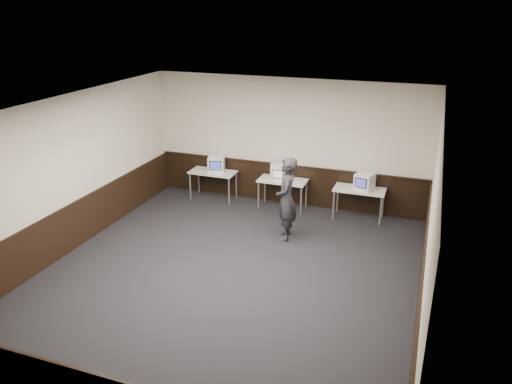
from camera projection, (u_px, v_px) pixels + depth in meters
floor at (227, 277)px, 9.48m from camera, size 8.00×8.00×0.00m
ceiling at (222, 110)px, 8.33m from camera, size 8.00×8.00×0.00m
back_wall at (288, 143)px, 12.42m from camera, size 7.00×0.00×7.00m
front_wall at (79, 328)px, 5.40m from camera, size 7.00×0.00×7.00m
left_wall at (65, 177)px, 10.02m from camera, size 0.00×8.00×8.00m
right_wall at (430, 227)px, 7.80m from camera, size 0.00×8.00×8.00m
wainscot_back at (287, 184)px, 12.79m from camera, size 6.98×0.04×1.00m
wainscot_left at (73, 226)px, 10.40m from camera, size 0.04×7.98×1.00m
wainscot_right at (421, 287)px, 8.20m from camera, size 0.04×7.98×1.00m
wainscot_rail at (287, 165)px, 12.59m from camera, size 6.98×0.06×0.04m
desk_left at (213, 174)px, 13.00m from camera, size 1.20×0.60×0.75m
desk_center at (283, 182)px, 12.40m from camera, size 1.20×0.60×0.75m
desk_right at (359, 192)px, 11.79m from camera, size 1.20×0.60×0.75m
emac_left at (216, 164)px, 12.90m from camera, size 0.52×0.53×0.41m
emac_center at (278, 172)px, 12.34m from camera, size 0.46×0.48×0.37m
emac_right at (365, 181)px, 11.67m from camera, size 0.49×0.51×0.39m
person at (286, 199)px, 10.70m from camera, size 0.58×0.75×1.85m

